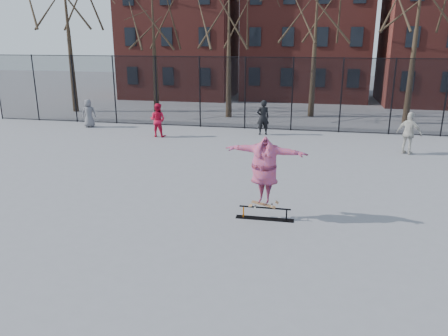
% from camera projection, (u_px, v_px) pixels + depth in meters
% --- Properties ---
extents(ground, '(100.00, 100.00, 0.00)m').
position_uv_depth(ground, '(224.00, 221.00, 12.40)').
color(ground, slate).
extents(skate_rail, '(1.67, 0.26, 0.37)m').
position_uv_depth(skate_rail, '(265.00, 214.00, 12.52)').
color(skate_rail, black).
rests_on(skate_rail, ground).
extents(skateboard, '(0.75, 0.18, 0.09)m').
position_uv_depth(skateboard, '(264.00, 205.00, 12.45)').
color(skateboard, '#915E3A').
rests_on(skateboard, skate_rail).
extents(skater, '(2.41, 0.94, 1.91)m').
position_uv_depth(skater, '(265.00, 172.00, 12.16)').
color(skater, '#69378B').
rests_on(skater, skateboard).
extents(bystander_grey, '(0.92, 0.76, 1.61)m').
position_uv_depth(bystander_grey, '(89.00, 113.00, 25.04)').
color(bystander_grey, '#5D5D61').
rests_on(bystander_grey, ground).
extents(bystander_black, '(0.79, 0.65, 1.85)m').
position_uv_depth(bystander_black, '(263.00, 117.00, 23.07)').
color(bystander_black, black).
rests_on(bystander_black, ground).
extents(bystander_red, '(0.92, 0.76, 1.74)m').
position_uv_depth(bystander_red, '(158.00, 120.00, 22.67)').
color(bystander_red, red).
rests_on(bystander_red, ground).
extents(bystander_white, '(1.18, 0.98, 1.89)m').
position_uv_depth(bystander_white, '(409.00, 133.00, 19.21)').
color(bystander_white, '#BBB7AD').
rests_on(bystander_white, ground).
extents(fence, '(34.03, 0.07, 4.00)m').
position_uv_depth(fence, '(270.00, 93.00, 24.01)').
color(fence, black).
rests_on(fence, ground).
extents(rowhouses, '(29.00, 7.00, 13.00)m').
position_uv_depth(rowhouses, '(296.00, 23.00, 34.91)').
color(rowhouses, maroon).
rests_on(rowhouses, ground).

